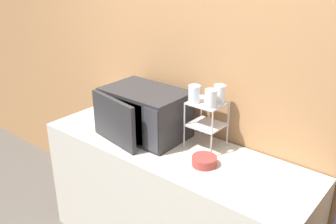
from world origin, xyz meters
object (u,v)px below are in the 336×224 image
object	(u,v)px
microwave	(144,113)
bowl	(204,161)
dish_rack	(207,115)
glass_front_right	(211,99)
glass_back_right	(219,94)
glass_front_left	(194,94)

from	to	relation	value
microwave	bowl	xyz separation A→B (m)	(0.57, -0.08, -0.14)
microwave	dish_rack	size ratio (longest dim) A/B	1.84
bowl	glass_front_right	bearing A→B (deg)	115.35
glass_back_right	microwave	bearing A→B (deg)	-160.21
glass_front_left	glass_back_right	world-z (taller)	same
glass_front_left	microwave	bearing A→B (deg)	-168.89
glass_front_right	dish_rack	bearing A→B (deg)	137.36
dish_rack	bowl	world-z (taller)	dish_rack
bowl	dish_rack	bearing A→B (deg)	122.67
microwave	glass_back_right	xyz separation A→B (m)	(0.49, 0.18, 0.21)
microwave	dish_rack	bearing A→B (deg)	16.27
microwave	dish_rack	world-z (taller)	microwave
microwave	glass_front_right	size ratio (longest dim) A/B	5.10
glass_back_right	bowl	world-z (taller)	glass_back_right
dish_rack	glass_front_right	size ratio (longest dim) A/B	2.78
glass_front_left	bowl	distance (m)	0.42
glass_back_right	bowl	bearing A→B (deg)	-73.72
dish_rack	glass_front_right	distance (m)	0.17
glass_front_left	glass_front_right	size ratio (longest dim) A/B	1.00
microwave	bowl	size ratio (longest dim) A/B	3.76
glass_back_right	glass_front_left	bearing A→B (deg)	-139.00
microwave	glass_front_right	xyz separation A→B (m)	(0.50, 0.07, 0.21)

